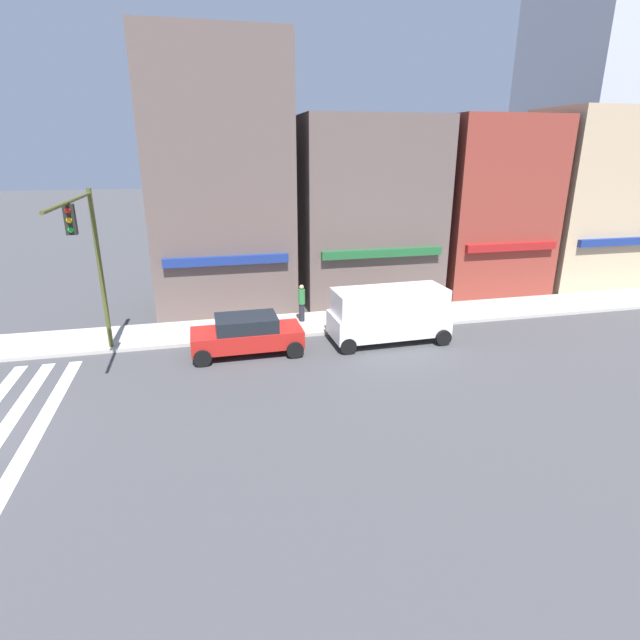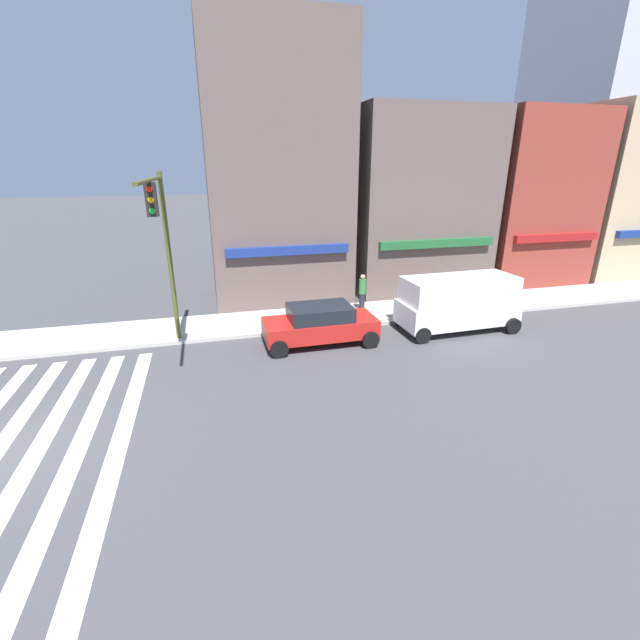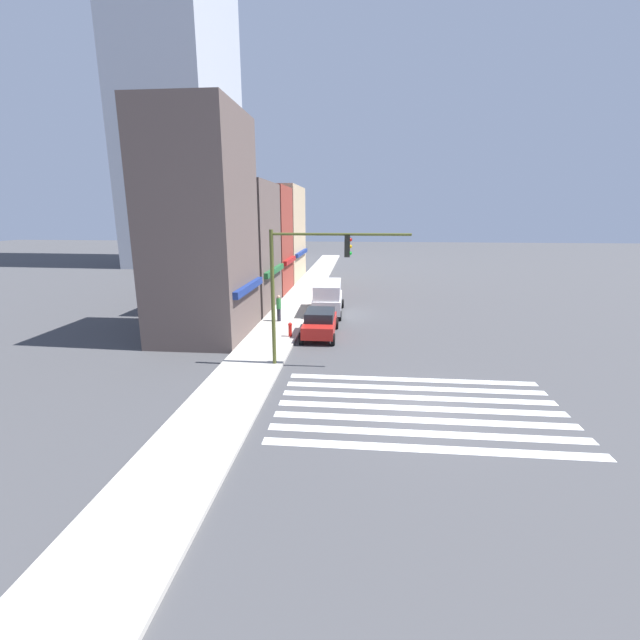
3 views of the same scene
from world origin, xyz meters
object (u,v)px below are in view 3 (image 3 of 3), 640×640
Objects in this scene: sedan_red at (320,323)px; pedestrian_green_top at (279,308)px; fire_hydrant at (290,329)px; traffic_signal at (305,273)px; van_white at (328,296)px.

pedestrian_green_top reaches higher than sedan_red.
sedan_red is at bearing -66.39° from fire_hydrant.
traffic_signal is 1.47× the size of sedan_red.
van_white is 7.03m from fire_hydrant.
fire_hydrant is (-0.74, 1.70, -0.23)m from sedan_red.
van_white is at bearing -14.06° from fire_hydrant.
traffic_signal reaches higher than pedestrian_green_top.
sedan_red is at bearing -1.91° from traffic_signal.
pedestrian_green_top is (2.86, 3.05, 0.23)m from sedan_red.
sedan_red reaches higher than fire_hydrant.
pedestrian_green_top reaches higher than fire_hydrant.
fire_hydrant is at bearing 17.87° from traffic_signal.
fire_hydrant is at bearing 113.09° from sedan_red.
fire_hydrant is (4.71, 1.52, -3.93)m from traffic_signal.
van_white is at bearing -0.91° from traffic_signal.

